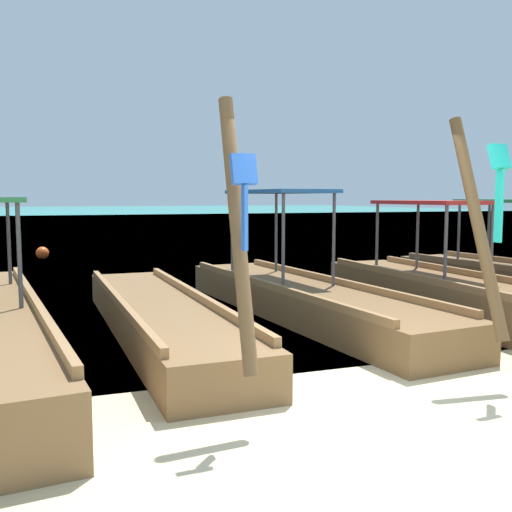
{
  "coord_description": "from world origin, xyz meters",
  "views": [
    {
      "loc": [
        -2.72,
        -3.91,
        1.86
      ],
      "look_at": [
        0.0,
        3.56,
        1.05
      ],
      "focal_mm": 40.76,
      "sensor_mm": 36.0,
      "label": 1
    }
  ],
  "objects_px": {
    "longtail_boat_turquoise_ribbon": "(303,296)",
    "longtail_boat_yellow_ribbon": "(460,297)",
    "longtail_boat_blue_ribbon": "(159,317)",
    "mooring_buoy_near": "(42,253)"
  },
  "relations": [
    {
      "from": "longtail_boat_turquoise_ribbon",
      "to": "longtail_boat_yellow_ribbon",
      "type": "xyz_separation_m",
      "value": [
        2.15,
        -1.02,
        0.03
      ]
    },
    {
      "from": "longtail_boat_turquoise_ribbon",
      "to": "longtail_boat_yellow_ribbon",
      "type": "relative_size",
      "value": 1.08
    },
    {
      "from": "longtail_boat_blue_ribbon",
      "to": "longtail_boat_yellow_ribbon",
      "type": "height_order",
      "value": "longtail_boat_blue_ribbon"
    },
    {
      "from": "longtail_boat_blue_ribbon",
      "to": "longtail_boat_yellow_ribbon",
      "type": "bearing_deg",
      "value": -6.45
    },
    {
      "from": "longtail_boat_yellow_ribbon",
      "to": "longtail_boat_turquoise_ribbon",
      "type": "bearing_deg",
      "value": 154.56
    },
    {
      "from": "longtail_boat_blue_ribbon",
      "to": "longtail_boat_yellow_ribbon",
      "type": "distance_m",
      "value": 4.53
    },
    {
      "from": "longtail_boat_blue_ribbon",
      "to": "longtail_boat_turquoise_ribbon",
      "type": "distance_m",
      "value": 2.41
    },
    {
      "from": "longtail_boat_blue_ribbon",
      "to": "longtail_boat_turquoise_ribbon",
      "type": "bearing_deg",
      "value": 12.3
    },
    {
      "from": "longtail_boat_turquoise_ribbon",
      "to": "longtail_boat_yellow_ribbon",
      "type": "height_order",
      "value": "longtail_boat_turquoise_ribbon"
    },
    {
      "from": "longtail_boat_blue_ribbon",
      "to": "mooring_buoy_near",
      "type": "relative_size",
      "value": 17.53
    }
  ]
}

